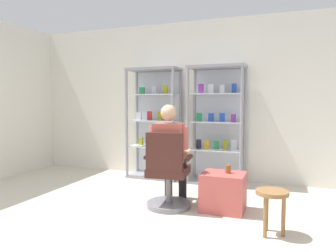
# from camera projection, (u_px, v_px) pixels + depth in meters

# --- Properties ---
(ground_plane) EXTENTS (7.20, 7.20, 0.00)m
(ground_plane) POSITION_uv_depth(u_px,v_px,m) (91.00, 249.00, 2.83)
(ground_plane) COLOR beige
(back_wall) EXTENTS (6.00, 0.10, 2.70)m
(back_wall) POSITION_uv_depth(u_px,v_px,m) (189.00, 100.00, 5.52)
(back_wall) COLOR silver
(back_wall) RESTS_ON ground
(display_cabinet_left) EXTENTS (0.90, 0.45, 1.90)m
(display_cabinet_left) POSITION_uv_depth(u_px,v_px,m) (155.00, 122.00, 5.52)
(display_cabinet_left) COLOR gray
(display_cabinet_left) RESTS_ON ground
(display_cabinet_right) EXTENTS (0.90, 0.45, 1.90)m
(display_cabinet_right) POSITION_uv_depth(u_px,v_px,m) (217.00, 124.00, 5.13)
(display_cabinet_right) COLOR gray
(display_cabinet_right) RESTS_ON ground
(office_chair) EXTENTS (0.59, 0.56, 0.96)m
(office_chair) POSITION_uv_depth(u_px,v_px,m) (168.00, 177.00, 3.89)
(office_chair) COLOR slate
(office_chair) RESTS_ON ground
(seated_shopkeeper) EXTENTS (0.52, 0.59, 1.29)m
(seated_shopkeeper) POSITION_uv_depth(u_px,v_px,m) (171.00, 150.00, 4.02)
(seated_shopkeeper) COLOR black
(seated_shopkeeper) RESTS_ON ground
(storage_crate) EXTENTS (0.51, 0.44, 0.46)m
(storage_crate) POSITION_uv_depth(u_px,v_px,m) (223.00, 192.00, 3.83)
(storage_crate) COLOR #B24C47
(storage_crate) RESTS_ON ground
(tea_glass) EXTENTS (0.06, 0.06, 0.10)m
(tea_glass) POSITION_uv_depth(u_px,v_px,m) (228.00, 169.00, 3.81)
(tea_glass) COLOR brown
(tea_glass) RESTS_ON storage_crate
(wooden_stool) EXTENTS (0.32, 0.32, 0.45)m
(wooden_stool) POSITION_uv_depth(u_px,v_px,m) (272.00, 200.00, 3.11)
(wooden_stool) COLOR olive
(wooden_stool) RESTS_ON ground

